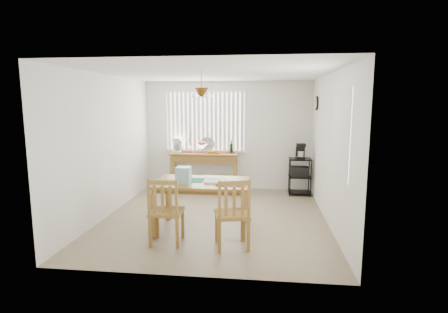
# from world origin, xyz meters

# --- Properties ---
(ground) EXTENTS (4.00, 4.50, 0.01)m
(ground) POSITION_xyz_m (0.00, 0.00, -0.01)
(ground) COLOR gray
(room_shell) EXTENTS (4.20, 4.70, 2.70)m
(room_shell) POSITION_xyz_m (0.00, 0.01, 1.69)
(room_shell) COLOR white
(room_shell) RESTS_ON ground
(sideboard) EXTENTS (1.62, 0.45, 0.91)m
(sideboard) POSITION_xyz_m (-0.54, 2.00, 0.68)
(sideboard) COLOR #A77B38
(sideboard) RESTS_ON ground
(sideboard_items) EXTENTS (1.53, 0.38, 0.70)m
(sideboard_items) POSITION_xyz_m (-0.80, 2.02, 1.05)
(sideboard_items) COLOR maroon
(sideboard_items) RESTS_ON sideboard
(wire_cart) EXTENTS (0.50, 0.40, 0.84)m
(wire_cart) POSITION_xyz_m (1.70, 1.81, 0.51)
(wire_cart) COLOR black
(wire_cart) RESTS_ON ground
(cart_items) EXTENTS (0.20, 0.24, 0.35)m
(cart_items) POSITION_xyz_m (1.70, 1.82, 1.00)
(cart_items) COLOR black
(cart_items) RESTS_ON wire_cart
(dining_table) EXTENTS (1.53, 0.99, 0.82)m
(dining_table) POSITION_xyz_m (-0.12, -0.66, 0.73)
(dining_table) COLOR #A77B38
(dining_table) RESTS_ON ground
(table_items) EXTENTS (1.17, 0.55, 0.26)m
(table_items) POSITION_xyz_m (-0.27, -0.79, 0.92)
(table_items) COLOR #157A6A
(table_items) RESTS_ON dining_table
(chair_left) EXTENTS (0.48, 0.48, 1.01)m
(chair_left) POSITION_xyz_m (-0.56, -1.31, 0.50)
(chair_left) COLOR #A77B38
(chair_left) RESTS_ON ground
(chair_right) EXTENTS (0.58, 0.58, 1.04)m
(chair_right) POSITION_xyz_m (0.44, -1.35, 0.51)
(chair_right) COLOR #A77B38
(chair_right) RESTS_ON ground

